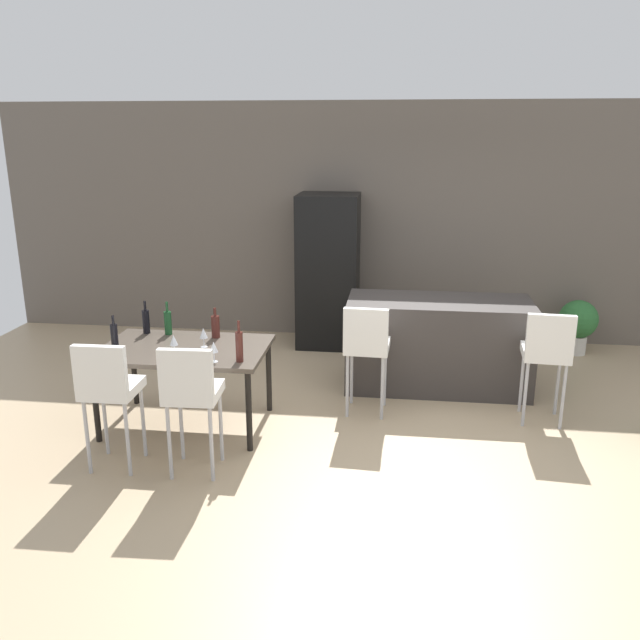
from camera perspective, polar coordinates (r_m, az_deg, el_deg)
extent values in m
plane|color=tan|center=(6.01, 5.60, -9.01)|extent=(10.00, 10.00, 0.00)
cube|color=#665B51|center=(8.20, 6.48, 8.41)|extent=(10.00, 0.12, 2.90)
cube|color=#383330|center=(6.76, 10.25, -2.07)|extent=(1.84, 0.79, 0.92)
cube|color=white|center=(6.01, 4.15, -2.26)|extent=(0.42, 0.42, 0.08)
cube|color=white|center=(5.79, 4.03, -0.72)|extent=(0.40, 0.08, 0.36)
cylinder|color=#B2B2B7|center=(6.30, 2.78, -4.70)|extent=(0.03, 0.03, 0.61)
cylinder|color=#B2B2B7|center=(6.27, 5.69, -4.86)|extent=(0.03, 0.03, 0.61)
cylinder|color=#B2B2B7|center=(6.00, 2.40, -5.78)|extent=(0.03, 0.03, 0.61)
cylinder|color=#B2B2B7|center=(5.97, 5.46, -5.96)|extent=(0.03, 0.03, 0.61)
cube|color=white|center=(6.15, 19.11, -2.73)|extent=(0.43, 0.43, 0.08)
cube|color=white|center=(5.92, 19.52, -1.24)|extent=(0.40, 0.09, 0.36)
cylinder|color=#B2B2B7|center=(6.39, 17.23, -5.13)|extent=(0.03, 0.03, 0.61)
cylinder|color=#B2B2B7|center=(6.44, 20.07, -5.25)|extent=(0.03, 0.03, 0.61)
cylinder|color=#B2B2B7|center=(6.10, 17.51, -6.21)|extent=(0.03, 0.03, 0.61)
cylinder|color=#B2B2B7|center=(6.14, 20.49, -6.32)|extent=(0.03, 0.03, 0.61)
cube|color=#4C4238|center=(5.81, -11.78, -2.52)|extent=(1.44, 0.93, 0.04)
cylinder|color=black|center=(6.52, -15.96, -4.17)|extent=(0.05, 0.05, 0.70)
cylinder|color=black|center=(6.13, -4.50, -4.87)|extent=(0.05, 0.05, 0.70)
cylinder|color=black|center=(5.84, -19.03, -6.90)|extent=(0.05, 0.05, 0.70)
cylinder|color=black|center=(5.40, -6.24, -7.95)|extent=(0.05, 0.05, 0.70)
cube|color=white|center=(5.28, -17.73, -5.70)|extent=(0.41, 0.41, 0.08)
cube|color=white|center=(5.06, -18.70, -4.09)|extent=(0.40, 0.07, 0.36)
cylinder|color=#B2B2B7|center=(5.61, -18.28, -8.26)|extent=(0.03, 0.03, 0.61)
cylinder|color=#B2B2B7|center=(5.49, -15.21, -8.55)|extent=(0.03, 0.03, 0.61)
cylinder|color=#B2B2B7|center=(5.35, -19.69, -9.63)|extent=(0.03, 0.03, 0.61)
cylinder|color=#B2B2B7|center=(5.23, -16.48, -9.98)|extent=(0.03, 0.03, 0.61)
cube|color=white|center=(5.05, -11.01, -6.22)|extent=(0.42, 0.42, 0.08)
cube|color=white|center=(4.82, -11.67, -4.56)|extent=(0.40, 0.08, 0.36)
cylinder|color=#B2B2B7|center=(5.37, -12.03, -8.89)|extent=(0.03, 0.03, 0.61)
cylinder|color=#B2B2B7|center=(5.30, -8.66, -9.10)|extent=(0.03, 0.03, 0.61)
cylinder|color=#B2B2B7|center=(5.10, -13.03, -10.39)|extent=(0.03, 0.03, 0.61)
cylinder|color=#B2B2B7|center=(5.02, -9.48, -10.64)|extent=(0.03, 0.03, 0.61)
cylinder|color=#471E19|center=(5.99, -9.13, -0.59)|extent=(0.08, 0.08, 0.20)
cylinder|color=#471E19|center=(5.95, -9.19, 0.70)|extent=(0.03, 0.03, 0.08)
cylinder|color=black|center=(5.81, -17.53, -1.50)|extent=(0.06, 0.06, 0.24)
cylinder|color=black|center=(5.77, -17.66, 0.00)|extent=(0.02, 0.02, 0.08)
cylinder|color=#471E19|center=(5.33, -7.07, -2.35)|extent=(0.06, 0.06, 0.25)
cylinder|color=#471E19|center=(5.28, -7.13, -0.56)|extent=(0.02, 0.02, 0.09)
cylinder|color=#194723|center=(6.17, -13.16, -0.25)|extent=(0.07, 0.07, 0.22)
cylinder|color=#194723|center=(6.13, -13.25, 1.13)|extent=(0.02, 0.02, 0.09)
cylinder|color=black|center=(6.25, -14.97, -0.15)|extent=(0.07, 0.07, 0.22)
cylinder|color=black|center=(6.21, -15.07, 1.22)|extent=(0.02, 0.02, 0.09)
cylinder|color=silver|center=(5.39, -9.22, -3.61)|extent=(0.06, 0.06, 0.00)
cylinder|color=silver|center=(5.38, -9.24, -3.19)|extent=(0.01, 0.01, 0.08)
cone|color=silver|center=(5.35, -9.28, -2.33)|extent=(0.07, 0.07, 0.09)
cylinder|color=silver|center=(5.63, -12.60, -2.95)|extent=(0.06, 0.06, 0.00)
cylinder|color=silver|center=(5.61, -12.62, -2.55)|extent=(0.01, 0.01, 0.08)
cone|color=silver|center=(5.59, -12.68, -1.72)|extent=(0.07, 0.07, 0.09)
cylinder|color=silver|center=(5.77, -10.10, -2.33)|extent=(0.06, 0.06, 0.00)
cylinder|color=silver|center=(5.75, -10.12, -1.94)|extent=(0.01, 0.01, 0.08)
cone|color=silver|center=(5.73, -10.16, -1.13)|extent=(0.07, 0.07, 0.09)
cube|color=black|center=(7.90, 0.73, 4.31)|extent=(0.72, 0.68, 1.84)
cylinder|color=beige|center=(8.32, 21.44, -2.00)|extent=(0.24, 0.24, 0.22)
sphere|color=#2D6B33|center=(8.23, 21.66, 0.07)|extent=(0.45, 0.45, 0.45)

